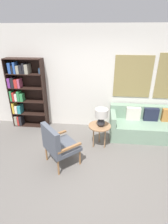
{
  "coord_description": "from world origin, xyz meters",
  "views": [
    {
      "loc": [
        0.22,
        -2.51,
        2.53
      ],
      "look_at": [
        -0.14,
        0.97,
        0.9
      ],
      "focal_mm": 28.0,
      "sensor_mm": 36.0,
      "label": 1
    }
  ],
  "objects": [
    {
      "name": "wall_back",
      "position": [
        0.05,
        2.03,
        1.35
      ],
      "size": [
        6.4,
        0.08,
        2.7
      ],
      "color": "silver",
      "rests_on": "ground_plane"
    },
    {
      "name": "bookshelf",
      "position": [
        -1.92,
        1.85,
        1.01
      ],
      "size": [
        0.98,
        0.3,
        1.91
      ],
      "color": "black",
      "rests_on": "ground_plane"
    },
    {
      "name": "table_lamp",
      "position": [
        0.25,
        0.99,
        0.82
      ],
      "size": [
        0.29,
        0.29,
        0.42
      ],
      "color": "#2D2D33",
      "rests_on": "side_table"
    },
    {
      "name": "couch",
      "position": [
        1.53,
        1.6,
        0.3
      ],
      "size": [
        2.07,
        0.8,
        0.76
      ],
      "color": "gray",
      "rests_on": "ground_plane"
    },
    {
      "name": "armchair",
      "position": [
        -0.6,
        0.27,
        0.52
      ],
      "size": [
        0.84,
        0.84,
        0.91
      ],
      "color": "olive",
      "rests_on": "ground_plane"
    },
    {
      "name": "side_table",
      "position": [
        0.22,
        1.01,
        0.49
      ],
      "size": [
        0.51,
        0.51,
        0.56
      ],
      "color": "#99704C",
      "rests_on": "ground_plane"
    },
    {
      "name": "ground_plane",
      "position": [
        0.0,
        0.0,
        0.0
      ],
      "size": [
        14.0,
        14.0,
        0.0
      ],
      "primitive_type": "plane",
      "color": "#66605B"
    }
  ]
}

